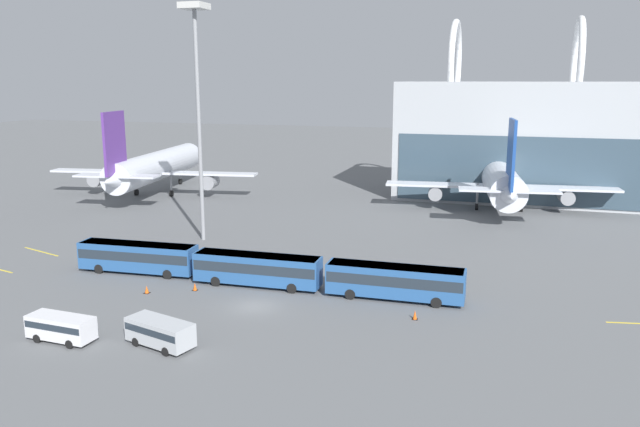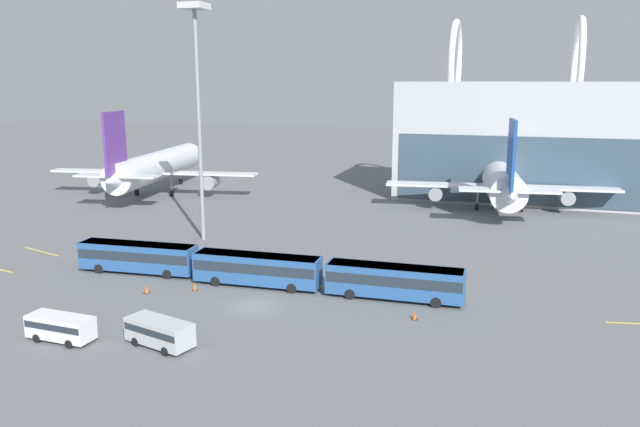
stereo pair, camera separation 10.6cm
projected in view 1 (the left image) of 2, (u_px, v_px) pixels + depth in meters
The scene contains 14 objects.
ground_plane at pixel (255, 306), 56.73m from camera, with size 440.00×440.00×0.00m, color slate.
airliner_at_gate_near at pixel (154, 167), 110.76m from camera, with size 37.57×38.40×15.52m.
airliner_at_gate_far at pixel (500, 180), 98.18m from camera, with size 35.64×34.26×15.06m.
shuttle_bus_0 at pixel (138, 256), 66.23m from camera, with size 13.03×3.33×3.22m.
shuttle_bus_1 at pixel (257, 268), 62.00m from camera, with size 12.97×2.98×3.22m.
shuttle_bus_2 at pixel (395, 280), 58.19m from camera, with size 12.95×2.84×3.22m.
service_van_foreground at pixel (160, 331), 47.95m from camera, with size 5.98×3.57×2.12m.
service_van_crossing at pixel (61, 326), 48.94m from camera, with size 5.56×2.27×2.07m.
floodlight_mast at pixel (197, 71), 76.14m from camera, with size 2.97×2.97×29.24m.
lane_stripe_2 at pixel (41, 252), 74.83m from camera, with size 6.89×0.25×0.01m, color yellow.
lane_stripe_3 at pixel (105, 258), 72.16m from camera, with size 7.05×0.25×0.01m, color yellow.
traffic_cone_0 at pixel (147, 290), 60.19m from camera, with size 0.55×0.55×0.75m.
traffic_cone_1 at pixel (415, 315), 53.58m from camera, with size 0.49×0.49×0.82m.
traffic_cone_2 at pixel (195, 287), 60.97m from camera, with size 0.50×0.50×0.75m.
Camera 1 is at (21.63, -49.51, 20.15)m, focal length 35.00 mm.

